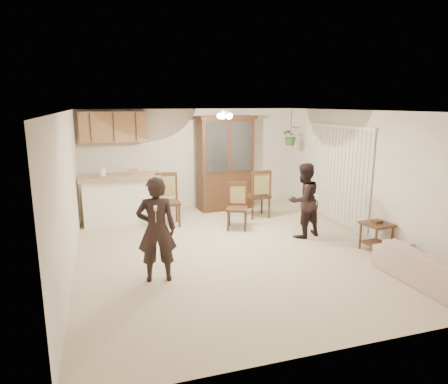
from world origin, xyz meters
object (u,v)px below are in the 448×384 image
object	(u,v)px
adult	(156,223)
child	(303,204)
chair_bar	(168,211)
sofa	(434,262)
china_hutch	(225,164)
chair_hutch_left	(237,216)
side_table	(376,236)
chair_hutch_right	(257,203)

from	to	relation	value
adult	child	distance (m)	3.29
adult	chair_bar	world-z (taller)	adult
sofa	chair_bar	size ratio (longest dim) A/B	1.64
china_hutch	chair_hutch_left	size ratio (longest dim) A/B	2.36
china_hutch	chair_bar	world-z (taller)	china_hutch
child	chair_hutch_left	distance (m)	1.46
adult	chair_bar	bearing A→B (deg)	-94.90
chair_hutch_left	adult	bearing A→B (deg)	-111.55
sofa	side_table	world-z (taller)	sofa
china_hutch	chair_hutch_right	bearing A→B (deg)	-68.08
child	side_table	size ratio (longest dim) A/B	2.32
chair_bar	chair_hutch_left	world-z (taller)	chair_bar
chair_hutch_left	chair_bar	bearing A→B (deg)	175.59
chair_bar	chair_hutch_right	size ratio (longest dim) A/B	1.00
sofa	side_table	size ratio (longest dim) A/B	3.22
china_hutch	chair_bar	xyz separation A→B (m)	(-1.63, -1.01, -0.83)
china_hutch	side_table	distance (m)	4.17
child	chair_hutch_right	xyz separation A→B (m)	(-0.33, 1.62, -0.35)
sofa	side_table	bearing A→B (deg)	-6.62
chair_bar	chair_hutch_right	world-z (taller)	chair_bar
chair_bar	chair_hutch_left	bearing A→B (deg)	-24.14
sofa	china_hutch	size ratio (longest dim) A/B	0.80
child	china_hutch	bearing A→B (deg)	-89.23
sofa	chair_hutch_right	xyz separation A→B (m)	(-1.09, 4.18, -0.04)
china_hutch	chair_hutch_right	xyz separation A→B (m)	(0.49, -0.97, -0.83)
child	chair_bar	size ratio (longest dim) A/B	1.18
sofa	china_hutch	xyz separation A→B (m)	(-1.58, 5.14, 0.79)
sofa	adult	world-z (taller)	adult
side_table	chair_hutch_right	bearing A→B (deg)	113.93
sofa	chair_bar	distance (m)	5.23
sofa	child	distance (m)	2.69
side_table	adult	bearing A→B (deg)	-179.18
china_hutch	chair_bar	distance (m)	2.09
sofa	child	xyz separation A→B (m)	(-0.76, 2.56, 0.31)
chair_hutch_right	chair_bar	bearing A→B (deg)	0.02
sofa	chair_bar	world-z (taller)	chair_bar
chair_hutch_right	sofa	bearing A→B (deg)	103.30
sofa	china_hutch	world-z (taller)	china_hutch
child	chair_hutch_left	size ratio (longest dim) A/B	1.37
child	china_hutch	size ratio (longest dim) A/B	0.58
side_table	chair_hutch_left	size ratio (longest dim) A/B	0.59
chair_hutch_right	adult	bearing A→B (deg)	44.25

